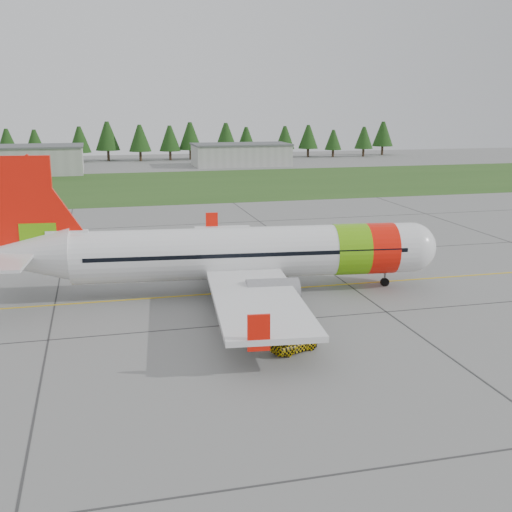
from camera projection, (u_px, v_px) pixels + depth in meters
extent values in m
plane|color=gray|center=(261.00, 322.00, 47.18)|extent=(320.00, 320.00, 0.00)
cylinder|color=white|center=(247.00, 253.00, 54.05)|extent=(29.14, 7.19, 4.33)
sphere|color=white|center=(411.00, 247.00, 56.06)|extent=(4.33, 4.33, 4.33)
cone|color=white|center=(21.00, 255.00, 51.41)|extent=(8.16, 5.08, 4.33)
cube|color=black|center=(415.00, 243.00, 56.02)|extent=(2.06, 3.05, 0.62)
cylinder|color=#66B70D|center=(349.00, 249.00, 55.29)|extent=(3.31, 4.67, 4.41)
cylinder|color=#FA1608|center=(379.00, 248.00, 55.66)|extent=(2.87, 4.63, 4.41)
cube|color=white|center=(241.00, 267.00, 54.26)|extent=(9.62, 35.94, 0.40)
cube|color=#FA1608|center=(212.00, 222.00, 70.94)|extent=(1.34, 0.33, 2.22)
cube|color=#FA1608|center=(259.00, 333.00, 36.98)|extent=(1.34, 0.33, 2.22)
cylinder|color=gray|center=(251.00, 256.00, 60.51)|extent=(4.21, 2.72, 2.33)
cylinder|color=gray|center=(272.00, 294.00, 48.76)|extent=(4.21, 2.72, 2.33)
cube|color=#FA1608|center=(20.00, 209.00, 50.57)|extent=(5.12, 0.91, 8.43)
cube|color=#66B70D|center=(39.00, 239.00, 51.31)|extent=(2.92, 0.75, 2.66)
cube|color=white|center=(14.00, 252.00, 51.27)|extent=(4.81, 13.05, 0.24)
cylinder|color=slate|center=(385.00, 277.00, 56.37)|extent=(0.20, 0.20, 1.55)
cylinder|color=black|center=(385.00, 282.00, 56.47)|extent=(0.78, 0.38, 0.75)
cylinder|color=slate|center=(225.00, 271.00, 57.37)|extent=(0.24, 0.24, 2.11)
cylinder|color=black|center=(220.00, 277.00, 57.42)|extent=(1.20, 0.61, 1.15)
cylinder|color=slate|center=(232.00, 291.00, 51.39)|extent=(0.24, 0.24, 2.11)
cylinder|color=black|center=(227.00, 297.00, 51.44)|extent=(1.20, 0.61, 1.15)
imported|color=yellow|center=(294.00, 328.00, 41.31)|extent=(1.53, 1.64, 3.26)
cube|color=#30561E|center=(156.00, 186.00, 124.56)|extent=(320.00, 50.00, 0.03)
cube|color=gold|center=(238.00, 292.00, 54.73)|extent=(120.00, 0.25, 0.02)
cube|color=#A8A8A3|center=(9.00, 161.00, 143.24)|extent=(32.00, 14.00, 6.00)
cube|color=#A8A8A3|center=(241.00, 155.00, 163.79)|extent=(24.00, 12.00, 5.20)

